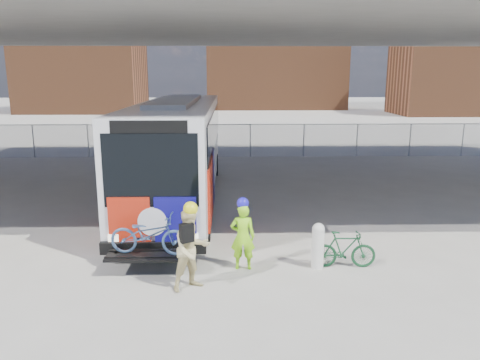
{
  "coord_description": "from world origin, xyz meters",
  "views": [
    {
      "loc": [
        -0.14,
        -13.9,
        4.54
      ],
      "look_at": [
        0.14,
        -0.95,
        1.6
      ],
      "focal_mm": 35.0,
      "sensor_mm": 36.0,
      "label": 1
    }
  ],
  "objects_px": {
    "bus": "(178,143)",
    "bike_parked": "(344,250)",
    "cyclist_tan": "(191,248)",
    "bollard": "(318,244)",
    "cyclist_hivis": "(243,235)"
  },
  "relations": [
    {
      "from": "bus",
      "to": "bike_parked",
      "type": "xyz_separation_m",
      "value": [
        4.58,
        -6.32,
        -1.65
      ]
    },
    {
      "from": "cyclist_tan",
      "to": "bike_parked",
      "type": "xyz_separation_m",
      "value": [
        3.55,
        1.05,
        -0.47
      ]
    },
    {
      "from": "bollard",
      "to": "cyclist_hivis",
      "type": "bearing_deg",
      "value": -180.0
    },
    {
      "from": "cyclist_tan",
      "to": "bike_parked",
      "type": "height_order",
      "value": "cyclist_tan"
    },
    {
      "from": "bus",
      "to": "cyclist_hivis",
      "type": "relative_size",
      "value": 7.4
    },
    {
      "from": "bollard",
      "to": "cyclist_tan",
      "type": "height_order",
      "value": "cyclist_tan"
    },
    {
      "from": "cyclist_hivis",
      "to": "cyclist_tan",
      "type": "relative_size",
      "value": 0.9
    },
    {
      "from": "cyclist_hivis",
      "to": "cyclist_tan",
      "type": "height_order",
      "value": "cyclist_tan"
    },
    {
      "from": "bus",
      "to": "bollard",
      "type": "distance_m",
      "value": 7.6
    },
    {
      "from": "cyclist_hivis",
      "to": "cyclist_tan",
      "type": "bearing_deg",
      "value": 45.25
    },
    {
      "from": "bollard",
      "to": "bike_parked",
      "type": "bearing_deg",
      "value": -0.0
    },
    {
      "from": "cyclist_hivis",
      "to": "bus",
      "type": "bearing_deg",
      "value": -68.95
    },
    {
      "from": "bus",
      "to": "cyclist_tan",
      "type": "height_order",
      "value": "bus"
    },
    {
      "from": "bus",
      "to": "bike_parked",
      "type": "relative_size",
      "value": 8.59
    },
    {
      "from": "bus",
      "to": "cyclist_tan",
      "type": "xyz_separation_m",
      "value": [
        1.03,
        -7.36,
        -1.19
      ]
    }
  ]
}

